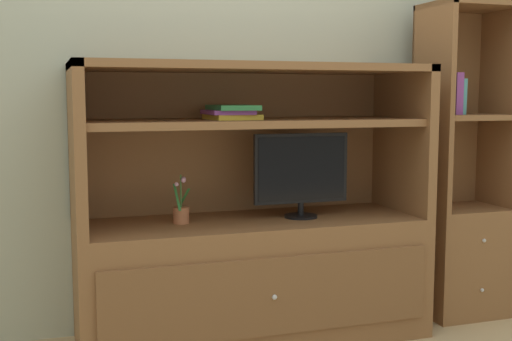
{
  "coord_description": "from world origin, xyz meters",
  "views": [
    {
      "loc": [
        -0.99,
        -2.62,
        1.21
      ],
      "look_at": [
        0.0,
        0.35,
        0.85
      ],
      "focal_mm": 45.68,
      "sensor_mm": 36.0,
      "label": 1
    }
  ],
  "objects_px": {
    "media_console": "(253,250)",
    "potted_plant": "(181,212)",
    "bookshelf_tall": "(462,213)",
    "upright_book_row": "(449,94)",
    "tv_monitor": "(301,172)",
    "magazine_stack": "(231,112)"
  },
  "relations": [
    {
      "from": "potted_plant",
      "to": "magazine_stack",
      "type": "relative_size",
      "value": 0.7
    },
    {
      "from": "tv_monitor",
      "to": "upright_book_row",
      "type": "height_order",
      "value": "upright_book_row"
    },
    {
      "from": "upright_book_row",
      "to": "media_console",
      "type": "bearing_deg",
      "value": 179.73
    },
    {
      "from": "bookshelf_tall",
      "to": "upright_book_row",
      "type": "relative_size",
      "value": 7.66
    },
    {
      "from": "magazine_stack",
      "to": "upright_book_row",
      "type": "xyz_separation_m",
      "value": [
        1.22,
        0.0,
        0.09
      ]
    },
    {
      "from": "media_console",
      "to": "magazine_stack",
      "type": "distance_m",
      "value": 0.7
    },
    {
      "from": "upright_book_row",
      "to": "bookshelf_tall",
      "type": "bearing_deg",
      "value": 4.91
    },
    {
      "from": "bookshelf_tall",
      "to": "potted_plant",
      "type": "bearing_deg",
      "value": 179.73
    },
    {
      "from": "media_console",
      "to": "upright_book_row",
      "type": "height_order",
      "value": "media_console"
    },
    {
      "from": "tv_monitor",
      "to": "magazine_stack",
      "type": "bearing_deg",
      "value": 176.52
    },
    {
      "from": "tv_monitor",
      "to": "potted_plant",
      "type": "relative_size",
      "value": 2.1
    },
    {
      "from": "potted_plant",
      "to": "upright_book_row",
      "type": "distance_m",
      "value": 1.57
    },
    {
      "from": "bookshelf_tall",
      "to": "tv_monitor",
      "type": "bearing_deg",
      "value": -177.97
    },
    {
      "from": "potted_plant",
      "to": "bookshelf_tall",
      "type": "height_order",
      "value": "bookshelf_tall"
    },
    {
      "from": "media_console",
      "to": "bookshelf_tall",
      "type": "height_order",
      "value": "bookshelf_tall"
    },
    {
      "from": "bookshelf_tall",
      "to": "media_console",
      "type": "bearing_deg",
      "value": -179.77
    },
    {
      "from": "potted_plant",
      "to": "magazine_stack",
      "type": "xyz_separation_m",
      "value": [
        0.25,
        -0.02,
        0.48
      ]
    },
    {
      "from": "bookshelf_tall",
      "to": "upright_book_row",
      "type": "height_order",
      "value": "bookshelf_tall"
    },
    {
      "from": "tv_monitor",
      "to": "magazine_stack",
      "type": "height_order",
      "value": "magazine_stack"
    },
    {
      "from": "media_console",
      "to": "potted_plant",
      "type": "relative_size",
      "value": 7.28
    },
    {
      "from": "tv_monitor",
      "to": "bookshelf_tall",
      "type": "xyz_separation_m",
      "value": [
        0.98,
        0.03,
        -0.27
      ]
    },
    {
      "from": "potted_plant",
      "to": "bookshelf_tall",
      "type": "bearing_deg",
      "value": -0.27
    }
  ]
}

